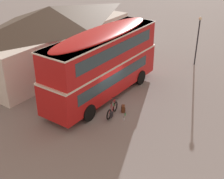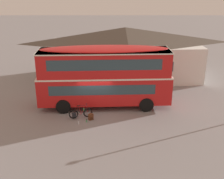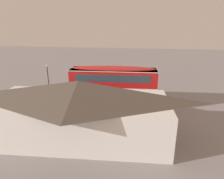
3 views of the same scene
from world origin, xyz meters
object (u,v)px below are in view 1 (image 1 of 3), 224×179
Objects in this scene: double_decker_bus at (103,61)px; water_bottle_clear_plastic at (124,119)px; backpack_on_ground at (123,108)px; street_lamp at (198,36)px; touring_bicycle at (112,111)px; water_bottle_green_metal at (125,114)px.

double_decker_bus reaches higher than water_bottle_clear_plastic.
backpack_on_ground is 10.57m from street_lamp.
street_lamp is at bearing -2.97° from touring_bicycle.
touring_bicycle is 0.97m from water_bottle_clear_plastic.
street_lamp is (10.29, -0.29, 2.38)m from backpack_on_ground.
water_bottle_clear_plastic reaches higher than water_bottle_green_metal.
street_lamp is at bearing -1.62° from backpack_on_ground.
backpack_on_ground is 1.97× the size of water_bottle_clear_plastic.
double_decker_bus is at bearing 68.65° from backpack_on_ground.
water_bottle_clear_plastic is at bearing -119.97° from double_decker_bus.
water_bottle_clear_plastic is at bearing -90.84° from touring_bicycle.
water_bottle_green_metal is 0.81× the size of water_bottle_clear_plastic.
touring_bicycle is at bearing 89.16° from water_bottle_clear_plastic.
water_bottle_clear_plastic is (-0.01, -0.93, -0.25)m from touring_bicycle.
double_decker_bus is 2.42× the size of street_lamp.
touring_bicycle reaches higher than backpack_on_ground.
double_decker_bus is 3.53m from backpack_on_ground.
street_lamp is (10.58, 0.07, 2.55)m from water_bottle_green_metal.
backpack_on_ground is (-0.95, -2.43, -2.38)m from double_decker_bus.
street_lamp is (11.12, 0.36, 2.52)m from water_bottle_clear_plastic.
double_decker_bus is 39.50× the size of water_bottle_clear_plastic.
double_decker_bus is 6.07× the size of touring_bicycle.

